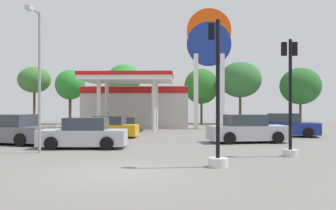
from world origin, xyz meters
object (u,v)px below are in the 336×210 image
car_2 (2,127)px  car_4 (84,134)px  traffic_signal_1 (290,106)px  station_pole_sign (209,53)px  tree_5 (300,86)px  car_1 (285,126)px  car_0 (108,128)px  tree_3 (201,86)px  car_3 (247,130)px  tree_4 (240,80)px  corner_streetlamp (38,66)px  traffic_signal_0 (217,122)px  tree_0 (34,80)px  tree_1 (70,85)px  car_5 (11,131)px  tree_2 (124,79)px

car_2 → car_4: bearing=-41.4°
car_4 → traffic_signal_1: size_ratio=0.88×
car_2 → traffic_signal_1: bearing=-28.4°
station_pole_sign → tree_5: size_ratio=1.75×
traffic_signal_1 → car_1: bearing=75.7°
car_0 → tree_3: size_ratio=0.64×
car_1 → car_3: (-3.32, -4.28, 0.01)m
car_2 → traffic_signal_1: size_ratio=0.91×
car_0 → car_2: size_ratio=0.90×
tree_3 → tree_4: size_ratio=0.91×
car_0 → tree_4: tree_4 is taller
car_0 → car_1: car_1 is taller
tree_4 → corner_streetlamp: (-13.14, -25.99, -1.10)m
corner_streetlamp → car_2: bearing=123.7°
car_3 → traffic_signal_0: traffic_signal_0 is taller
tree_0 → tree_5: size_ratio=1.06×
car_0 → tree_1: bearing=113.6°
traffic_signal_0 → tree_1: (-13.57, 28.89, 2.83)m
car_4 → car_5: size_ratio=0.88×
tree_1 → car_1: bearing=-39.3°
car_4 → corner_streetlamp: corner_streetlamp is taller
car_2 → tree_4: (18.74, 17.59, 4.29)m
corner_streetlamp → car_5: bearing=127.0°
car_1 → car_4: car_1 is taller
car_1 → traffic_signal_1: traffic_signal_1 is taller
car_1 → tree_4: tree_4 is taller
car_4 → corner_streetlamp: bearing=-126.0°
corner_streetlamp → tree_4: bearing=63.2°
tree_1 → tree_2: size_ratio=0.89×
car_5 → tree_3: (11.89, 23.24, 3.57)m
station_pole_sign → tree_1: bearing=152.7°
car_0 → car_4: bearing=-90.6°
station_pole_sign → traffic_signal_0: (-1.39, -21.18, -5.30)m
car_3 → car_5: 13.29m
corner_streetlamp → car_1: bearing=35.1°
car_1 → tree_0: size_ratio=0.71×
car_3 → tree_2: bearing=115.5°
tree_2 → corner_streetlamp: size_ratio=1.07×
tree_0 → tree_3: size_ratio=1.04×
car_1 → car_0: bearing=-174.0°
corner_streetlamp → tree_2: bearing=90.1°
station_pole_sign → car_5: station_pole_sign is taller
traffic_signal_1 → tree_1: size_ratio=0.81×
traffic_signal_1 → car_2: bearing=151.6°
traffic_signal_1 → tree_1: (-16.92, 26.04, 2.29)m
car_3 → car_4: (-8.69, -3.12, -0.04)m
car_4 → tree_3: (7.35, 25.13, 3.62)m
car_5 → tree_2: size_ratio=0.72×
car_4 → traffic_signal_0: bearing=-42.1°
car_1 → corner_streetlamp: corner_streetlamp is taller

